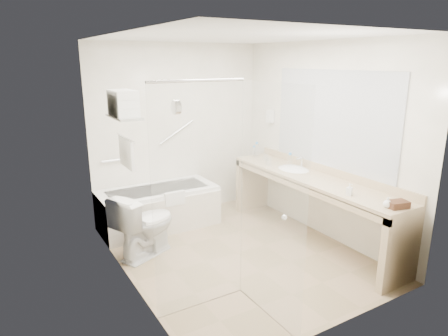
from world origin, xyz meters
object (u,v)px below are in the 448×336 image
toilet (145,225)px  water_bottle_left (290,162)px  bathtub (159,208)px  vanity_counter (312,192)px  amenity_basket (398,204)px

toilet → water_bottle_left: (1.97, -0.24, 0.57)m
bathtub → vanity_counter: 2.09m
bathtub → toilet: (-0.45, -0.71, 0.11)m
bathtub → amenity_basket: bearing=-60.3°
toilet → water_bottle_left: bearing=-121.1°
amenity_basket → water_bottle_left: 1.68m
bathtub → toilet: bearing=-122.4°
bathtub → vanity_counter: vanity_counter is taller
bathtub → toilet: 0.85m
vanity_counter → bathtub: bearing=137.6°
vanity_counter → toilet: bearing=161.0°
vanity_counter → amenity_basket: vanity_counter is taller
toilet → amenity_basket: (1.95, -1.92, 0.50)m
vanity_counter → water_bottle_left: bearing=91.0°
vanity_counter → toilet: size_ratio=3.43×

